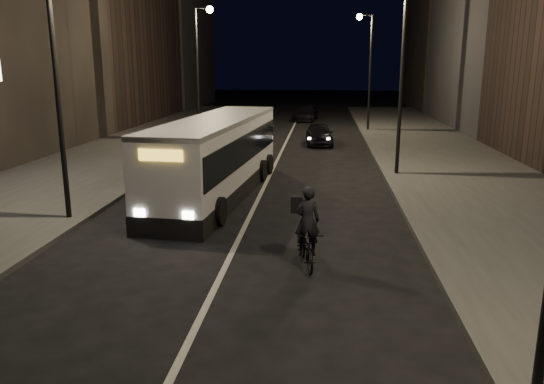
% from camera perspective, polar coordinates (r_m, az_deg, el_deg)
% --- Properties ---
extents(ground, '(180.00, 180.00, 0.00)m').
position_cam_1_polar(ground, '(12.58, -5.62, -9.16)').
color(ground, black).
rests_on(ground, ground).
extents(sidewalk_right, '(7.00, 70.00, 0.16)m').
position_cam_1_polar(sidewalk_right, '(26.55, 18.88, 2.53)').
color(sidewalk_right, '#363634').
rests_on(sidewalk_right, ground).
extents(sidewalk_left, '(7.00, 70.00, 0.16)m').
position_cam_1_polar(sidewalk_left, '(27.99, -17.36, 3.18)').
color(sidewalk_left, '#363634').
rests_on(sidewalk_left, ground).
extents(streetlight_right_mid, '(1.20, 0.44, 8.12)m').
position_cam_1_polar(streetlight_right_mid, '(23.57, 13.27, 14.51)').
color(streetlight_right_mid, black).
rests_on(streetlight_right_mid, sidewalk_right).
extents(streetlight_right_far, '(1.20, 0.44, 8.12)m').
position_cam_1_polar(streetlight_right_far, '(39.49, 10.18, 14.16)').
color(streetlight_right_far, black).
rests_on(streetlight_right_far, sidewalk_right).
extents(streetlight_left_near, '(1.20, 0.44, 8.12)m').
position_cam_1_polar(streetlight_left_near, '(17.18, -21.66, 14.38)').
color(streetlight_left_near, black).
rests_on(streetlight_left_near, sidewalk_left).
extents(streetlight_left_far, '(1.20, 0.44, 8.12)m').
position_cam_1_polar(streetlight_left_far, '(34.24, -7.66, 14.36)').
color(streetlight_left_far, black).
rests_on(streetlight_left_far, sidewalk_left).
extents(city_bus, '(3.27, 10.97, 2.92)m').
position_cam_1_polar(city_bus, '(19.97, -5.91, 4.13)').
color(city_bus, silver).
rests_on(city_bus, ground).
extents(cyclist_on_bicycle, '(0.96, 1.88, 2.07)m').
position_cam_1_polar(cyclist_on_bicycle, '(12.98, 3.77, -5.14)').
color(cyclist_on_bicycle, black).
rests_on(cyclist_on_bicycle, ground).
extents(car_near, '(1.83, 3.98, 1.32)m').
position_cam_1_polar(car_near, '(32.81, 5.08, 6.24)').
color(car_near, black).
rests_on(car_near, ground).
extents(car_mid, '(1.42, 4.04, 1.33)m').
position_cam_1_polar(car_mid, '(37.03, -2.73, 7.12)').
color(car_mid, '#323234').
rests_on(car_mid, ground).
extents(car_far, '(2.31, 4.76, 1.33)m').
position_cam_1_polar(car_far, '(46.94, 3.66, 8.49)').
color(car_far, black).
rests_on(car_far, ground).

